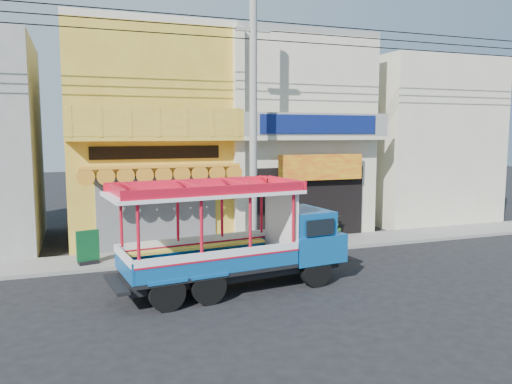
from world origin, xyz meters
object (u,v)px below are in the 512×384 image
Objects in this scene: songthaew_truck at (248,236)px; potted_plant_a at (309,225)px; utility_pole at (257,109)px; potted_plant_c at (335,226)px; green_sign at (88,250)px.

potted_plant_a is (4.07, 4.56, -0.77)m from songthaew_truck.
utility_pole reaches higher than potted_plant_a.
utility_pole is 32.03× the size of potted_plant_c.
potted_plant_c is (3.74, 1.28, -4.48)m from utility_pole.
songthaew_truck reaches higher than potted_plant_a.
utility_pole is at bearing -3.20° from green_sign.
green_sign is 8.24m from potted_plant_a.
potted_plant_c is at bearing 5.94° from green_sign.
songthaew_truck is 5.50m from green_sign.
songthaew_truck is at bearing -114.25° from utility_pole.
utility_pole reaches higher than green_sign.
green_sign is at bearing 176.80° from utility_pole.
potted_plant_a is (2.61, 1.31, -4.37)m from utility_pole.
utility_pole is at bearing 65.75° from songthaew_truck.
potted_plant_a is at bearing 6.99° from green_sign.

